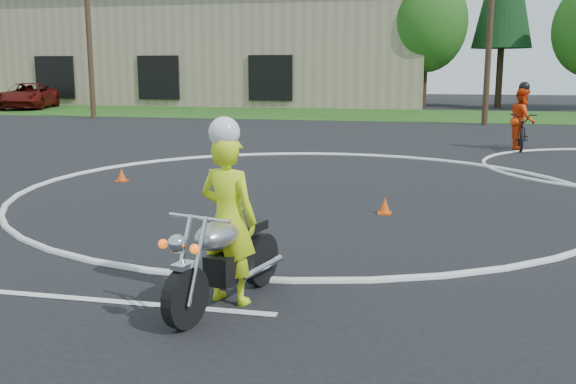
% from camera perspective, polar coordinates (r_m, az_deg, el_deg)
% --- Properties ---
extents(ground, '(120.00, 120.00, 0.00)m').
position_cam_1_polar(ground, '(10.84, -1.24, -2.82)').
color(ground, black).
rests_on(ground, ground).
extents(grass_strip, '(120.00, 10.00, 0.02)m').
position_cam_1_polar(grass_strip, '(37.40, 8.64, 6.81)').
color(grass_strip, '#1E4714').
rests_on(grass_strip, ground).
extents(course_markings, '(19.05, 19.05, 0.12)m').
position_cam_1_polar(course_markings, '(14.81, 10.98, 0.72)').
color(course_markings, silver).
rests_on(course_markings, ground).
extents(primary_motorcycle, '(0.94, 2.08, 1.12)m').
position_cam_1_polar(primary_motorcycle, '(7.04, -5.67, -5.87)').
color(primary_motorcycle, black).
rests_on(primary_motorcycle, ground).
extents(rider_primary_grp, '(0.78, 0.62, 2.07)m').
position_cam_1_polar(rider_primary_grp, '(7.04, -5.34, -2.00)').
color(rider_primary_grp, '#D8F219').
rests_on(rider_primary_grp, ground).
extents(rider_second_grp, '(0.96, 2.32, 2.18)m').
position_cam_1_polar(rider_second_grp, '(22.13, 20.06, 5.55)').
color(rider_second_grp, black).
rests_on(rider_second_grp, ground).
extents(pickup_grp, '(4.52, 6.63, 1.69)m').
position_cam_1_polar(pickup_grp, '(45.90, -22.13, 7.91)').
color(pickup_grp, '#530C09').
rests_on(pickup_grp, ground).
extents(warehouse, '(41.00, 17.00, 8.30)m').
position_cam_1_polar(warehouse, '(54.27, -10.00, 12.37)').
color(warehouse, tan).
rests_on(warehouse, ground).
extents(utility_poles, '(41.60, 1.12, 10.00)m').
position_cam_1_polar(utility_poles, '(31.44, 17.59, 15.17)').
color(utility_poles, '#473321').
rests_on(utility_poles, ground).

